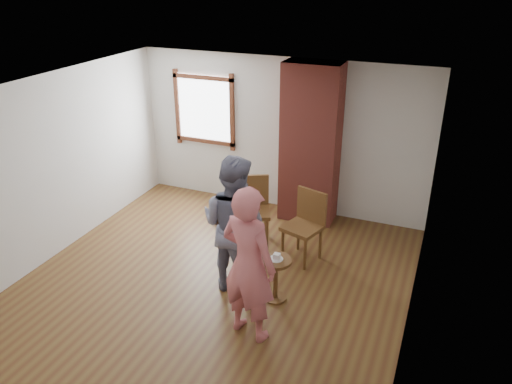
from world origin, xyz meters
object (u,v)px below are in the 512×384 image
at_px(dining_chair_left, 253,206).
at_px(stoneware_crock, 236,196).
at_px(man, 234,224).
at_px(dining_chair_right, 306,222).
at_px(person_pink, 249,264).
at_px(side_table, 276,272).

bearing_deg(dining_chair_left, stoneware_crock, 102.72).
bearing_deg(man, dining_chair_right, -115.26).
distance_m(stoneware_crock, man, 2.46).
relative_size(stoneware_crock, person_pink, 0.22).
distance_m(dining_chair_right, man, 1.27).
xyz_separation_m(dining_chair_left, side_table, (0.84, -1.30, -0.18)).
relative_size(stoneware_crock, man, 0.22).
xyz_separation_m(stoneware_crock, side_table, (1.56, -2.24, 0.20)).
xyz_separation_m(stoneware_crock, person_pink, (1.50, -2.95, 0.73)).
distance_m(stoneware_crock, dining_chair_right, 2.00).
height_order(dining_chair_left, person_pink, person_pink).
relative_size(stoneware_crock, dining_chair_right, 0.39).
height_order(stoneware_crock, man, man).
height_order(dining_chair_right, person_pink, person_pink).
distance_m(side_table, man, 0.81).
bearing_deg(side_table, dining_chair_right, 87.68).
bearing_deg(man, stoneware_crock, -59.08).
relative_size(dining_chair_left, dining_chair_right, 1.00).
bearing_deg(dining_chair_left, man, -103.66).
bearing_deg(dining_chair_right, stoneware_crock, 162.75).
height_order(stoneware_crock, person_pink, person_pink).
height_order(dining_chair_left, side_table, dining_chair_left).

